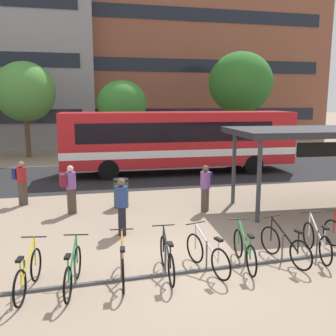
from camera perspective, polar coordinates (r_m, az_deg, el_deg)
The scene contains 23 objects.
ground at distance 9.00m, azimuth 3.07°, elevation -14.68°, with size 200.00×200.00×0.00m, color gray.
bus_lane_asphalt at distance 19.46m, azimuth -5.98°, elevation -1.04°, with size 80.00×7.20×0.01m, color #232326.
city_bus at distance 19.71m, azimuth 1.80°, elevation 4.35°, with size 12.09×2.88×3.20m.
bike_rack at distance 8.96m, azimuth 8.81°, elevation -14.26°, with size 9.57×0.42×0.70m.
parked_bicycle_yellow_0 at distance 8.22m, azimuth -20.46°, elevation -14.90°, with size 0.52×1.71×0.99m.
parked_bicycle_green_1 at distance 8.09m, azimuth -14.25°, elevation -14.98°, with size 0.52×1.71×0.99m.
parked_bicycle_orange_2 at distance 8.22m, azimuth -6.90°, elevation -14.29°, with size 0.52×1.72×0.99m.
parked_bicycle_black_3 at distance 8.42m, azimuth -0.15°, elevation -13.61°, with size 0.52×1.72×0.99m.
parked_bicycle_silver_4 at distance 8.66m, azimuth 5.98°, elevation -12.96°, with size 0.64×1.67×0.99m.
parked_bicycle_green_5 at distance 9.02m, azimuth 11.54°, elevation -12.16°, with size 0.52×1.72×0.99m.
parked_bicycle_black_6 at distance 9.49m, azimuth 17.33°, elevation -11.27°, with size 0.58×1.69×0.99m.
parked_bicycle_white_7 at distance 10.04m, azimuth 21.65°, elevation -10.34°, with size 0.55×1.70×0.99m.
transit_shelter at distance 14.23m, azimuth 23.87°, elevation 4.83°, with size 7.27×3.51×2.84m.
commuter_teal_pack_0 at distance 10.76m, azimuth -7.09°, elevation -5.20°, with size 0.34×0.52×1.63m.
commuter_navy_pack_1 at distance 14.66m, azimuth -21.40°, elevation -1.69°, with size 0.60×0.57×1.63m.
commuter_navy_pack_2 at distance 12.94m, azimuth 5.73°, elevation -2.57°, with size 0.56×0.60×1.62m.
commuter_maroon_pack_3 at distance 13.01m, azimuth -14.68°, elevation -2.68°, with size 0.59×0.44×1.66m.
trash_bin at distance 13.58m, azimuth -7.14°, elevation -3.78°, with size 0.55×0.55×1.03m.
street_tree_0 at distance 26.63m, azimuth -7.02°, elevation 9.71°, with size 3.43×3.43×5.17m.
street_tree_1 at distance 29.01m, azimuth 10.94°, elevation 12.59°, with size 4.72×4.72×7.34m.
street_tree_2 at distance 26.90m, azimuth -20.93°, elevation 10.75°, with size 3.96×3.96×6.31m.
building_right_wing at distance 40.32m, azimuth 2.67°, elevation 16.90°, with size 25.25×12.21×16.97m.
building_centre_block at distance 47.97m, azimuth -9.86°, elevation 14.12°, with size 19.40×11.84×14.35m.
Camera 1 is at (-2.28, -7.84, 3.79)m, focal length 40.13 mm.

